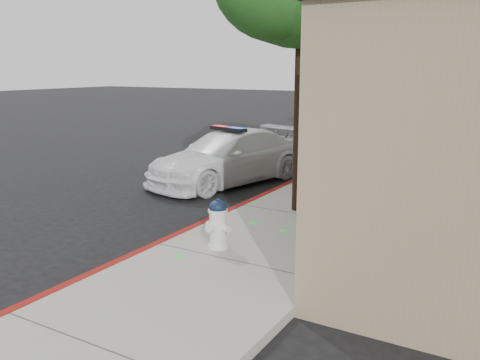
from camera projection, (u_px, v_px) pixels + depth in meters
ground at (154, 251)px, 9.06m from camera, size 120.00×120.00×0.00m
sidewalk at (303, 218)px, 10.78m from camera, size 3.20×60.00×0.15m
red_curb at (241, 208)px, 11.54m from camera, size 0.14×60.00×0.16m
police_car at (228, 157)px, 14.27m from camera, size 3.34×5.47×1.60m
fire_hydrant at (218, 224)px, 8.68m from camera, size 0.50×0.44×0.87m
street_tree_far at (401, 36)px, 19.87m from camera, size 3.26×3.01×5.69m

